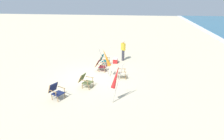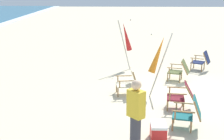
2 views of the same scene
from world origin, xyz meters
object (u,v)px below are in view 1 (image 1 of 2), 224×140
at_px(beach_chair_front_left, 56,91).
at_px(umbrella_furled_orange, 106,58).
at_px(beach_chair_front_right, 104,60).
at_px(person_near_chairs, 123,50).
at_px(beach_chair_mid_center, 100,65).
at_px(cooler_box, 115,60).
at_px(beach_chair_back_left, 120,72).
at_px(umbrella_furled_red, 116,77).
at_px(beach_chair_back_right, 85,80).

height_order(beach_chair_front_left, umbrella_furled_orange, umbrella_furled_orange).
xyz_separation_m(beach_chair_front_right, person_near_chairs, (-1.30, 1.34, 0.41)).
relative_size(beach_chair_mid_center, umbrella_furled_orange, 0.41).
bearing_deg(cooler_box, beach_chair_mid_center, -24.61).
xyz_separation_m(beach_chair_mid_center, beach_chair_back_left, (1.15, 1.48, 0.01)).
xyz_separation_m(beach_chair_mid_center, umbrella_furled_orange, (1.08, 0.59, 0.88)).
relative_size(umbrella_furled_orange, person_near_chairs, 1.23).
bearing_deg(umbrella_furled_orange, beach_chair_front_left, -34.73).
bearing_deg(beach_chair_front_right, beach_chair_back_left, 30.99).
bearing_deg(beach_chair_front_right, umbrella_furled_red, 15.56).
relative_size(beach_chair_back_right, cooler_box, 1.80).
xyz_separation_m(beach_chair_front_left, cooler_box, (-6.00, 2.38, -0.23)).
height_order(beach_chair_front_left, beach_chair_back_right, beach_chair_front_left).
distance_m(beach_chair_front_left, beach_chair_back_left, 4.26).
bearing_deg(beach_chair_mid_center, cooler_box, 155.39).
height_order(beach_chair_back_right, cooler_box, beach_chair_back_right).
height_order(beach_chair_front_right, beach_chair_back_left, beach_chair_back_left).
xyz_separation_m(beach_chair_back_left, umbrella_furled_red, (3.03, 0.07, 0.92)).
distance_m(beach_chair_back_right, umbrella_furled_orange, 2.06).
relative_size(beach_chair_front_right, person_near_chairs, 0.50).
height_order(umbrella_furled_orange, cooler_box, umbrella_furled_orange).
xyz_separation_m(beach_chair_back_right, cooler_box, (-4.51, 1.23, -0.22)).
xyz_separation_m(beach_chair_back_left, umbrella_furled_orange, (-0.07, -0.88, 0.88)).
bearing_deg(beach_chair_back_left, beach_chair_front_right, -149.01).
xyz_separation_m(beach_chair_front_left, umbrella_furled_red, (0.02, 3.09, 0.92)).
xyz_separation_m(person_near_chairs, cooler_box, (0.70, -0.55, -0.64)).
bearing_deg(umbrella_furled_orange, beach_chair_back_right, -31.75).
relative_size(beach_chair_front_left, umbrella_furled_orange, 0.44).
height_order(beach_chair_back_right, beach_chair_back_left, beach_chair_back_left).
bearing_deg(umbrella_furled_orange, cooler_box, 175.13).
bearing_deg(beach_chair_back_right, cooler_box, 164.73).
distance_m(beach_chair_back_left, cooler_box, 3.06).
xyz_separation_m(beach_chair_back_right, umbrella_furled_orange, (-1.59, 0.98, 0.88)).
bearing_deg(beach_chair_front_right, beach_chair_front_left, -16.34).
distance_m(beach_chair_front_right, beach_chair_mid_center, 1.24).
relative_size(beach_chair_back_right, person_near_chairs, 0.54).
relative_size(beach_chair_front_left, cooler_box, 1.80).
xyz_separation_m(beach_chair_mid_center, cooler_box, (-1.84, 0.84, -0.22)).
distance_m(beach_chair_mid_center, umbrella_furled_red, 4.55).
bearing_deg(beach_chair_front_left, person_near_chairs, 156.40).
height_order(beach_chair_front_left, person_near_chairs, person_near_chairs).
relative_size(beach_chair_front_left, umbrella_furled_red, 0.43).
xyz_separation_m(beach_chair_back_left, person_near_chairs, (-3.69, -0.09, 0.41)).
relative_size(umbrella_furled_orange, cooler_box, 4.09).
bearing_deg(beach_chair_front_right, person_near_chairs, 134.08).
bearing_deg(umbrella_furled_orange, umbrella_furled_red, 17.19).
bearing_deg(cooler_box, umbrella_furled_orange, -4.87).
xyz_separation_m(umbrella_furled_red, cooler_box, (-6.01, -0.71, -1.15)).
xyz_separation_m(beach_chair_front_right, cooler_box, (-0.60, 0.80, -0.23)).
height_order(beach_chair_front_left, beach_chair_mid_center, beach_chair_front_left).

